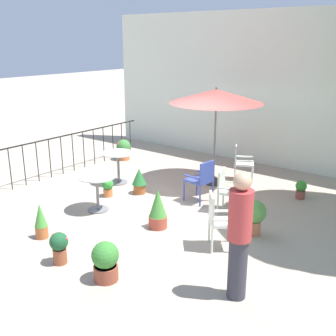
{
  "coord_description": "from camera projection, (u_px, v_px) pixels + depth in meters",
  "views": [
    {
      "loc": [
        5.08,
        -6.45,
        3.39
      ],
      "look_at": [
        0.0,
        0.09,
        0.8
      ],
      "focal_mm": 44.11,
      "sensor_mm": 36.0,
      "label": 1
    }
  ],
  "objects": [
    {
      "name": "ground_plane",
      "position": [
        165.0,
        204.0,
        8.85
      ],
      "size": [
        60.0,
        60.0,
        0.0
      ],
      "primitive_type": "plane",
      "color": "tan"
    },
    {
      "name": "villa_facade",
      "position": [
        259.0,
        89.0,
        11.38
      ],
      "size": [
        9.96,
        0.3,
        4.15
      ],
      "primitive_type": "cube",
      "color": "silver",
      "rests_on": "ground"
    },
    {
      "name": "terrace_railing",
      "position": [
        61.0,
        149.0,
        10.66
      ],
      "size": [
        0.03,
        5.58,
        1.01
      ],
      "color": "black",
      "rests_on": "ground"
    },
    {
      "name": "patio_umbrella_0",
      "position": [
        216.0,
        97.0,
        9.51
      ],
      "size": [
        2.17,
        2.17,
        2.35
      ],
      "color": "#2D2D2D",
      "rests_on": "ground"
    },
    {
      "name": "cafe_table_0",
      "position": [
        118.0,
        162.0,
        10.01
      ],
      "size": [
        0.77,
        0.77,
        0.78
      ],
      "color": "white",
      "rests_on": "ground"
    },
    {
      "name": "cafe_table_1",
      "position": [
        97.0,
        186.0,
        8.39
      ],
      "size": [
        0.77,
        0.77,
        0.75
      ],
      "color": "silver",
      "rests_on": "ground"
    },
    {
      "name": "patio_chair_0",
      "position": [
        241.0,
        161.0,
        10.22
      ],
      "size": [
        0.63,
        0.63,
        0.87
      ],
      "color": "silver",
      "rests_on": "ground"
    },
    {
      "name": "patio_chair_1",
      "position": [
        218.0,
        218.0,
        6.85
      ],
      "size": [
        0.61,
        0.61,
        0.97
      ],
      "color": "silver",
      "rests_on": "ground"
    },
    {
      "name": "patio_chair_2",
      "position": [
        202.0,
        178.0,
        8.82
      ],
      "size": [
        0.55,
        0.52,
        0.94
      ],
      "color": "#38489A",
      "rests_on": "ground"
    },
    {
      "name": "patio_chair_3",
      "position": [
        227.0,
        187.0,
        8.38
      ],
      "size": [
        0.53,
        0.55,
        0.88
      ],
      "color": "silver",
      "rests_on": "ground"
    },
    {
      "name": "potted_plant_0",
      "position": [
        105.0,
        261.0,
        5.99
      ],
      "size": [
        0.4,
        0.4,
        0.61
      ],
      "color": "brown",
      "rests_on": "ground"
    },
    {
      "name": "potted_plant_1",
      "position": [
        139.0,
        180.0,
        9.39
      ],
      "size": [
        0.33,
        0.33,
        0.6
      ],
      "color": "#995129",
      "rests_on": "ground"
    },
    {
      "name": "potted_plant_2",
      "position": [
        41.0,
        221.0,
        7.28
      ],
      "size": [
        0.23,
        0.23,
        0.65
      ],
      "color": "#B56032",
      "rests_on": "ground"
    },
    {
      "name": "potted_plant_3",
      "position": [
        254.0,
        215.0,
        7.37
      ],
      "size": [
        0.42,
        0.42,
        0.66
      ],
      "color": "#C7724B",
      "rests_on": "ground"
    },
    {
      "name": "potted_plant_4",
      "position": [
        124.0,
        149.0,
        12.03
      ],
      "size": [
        0.42,
        0.42,
        0.6
      ],
      "color": "#C46B3F",
      "rests_on": "ground"
    },
    {
      "name": "potted_plant_5",
      "position": [
        59.0,
        246.0,
        6.45
      ],
      "size": [
        0.3,
        0.29,
        0.52
      ],
      "color": "#974E31",
      "rests_on": "ground"
    },
    {
      "name": "potted_plant_6",
      "position": [
        158.0,
        209.0,
        7.67
      ],
      "size": [
        0.35,
        0.35,
        0.77
      ],
      "color": "#AF4A35",
      "rests_on": "ground"
    },
    {
      "name": "potted_plant_7",
      "position": [
        301.0,
        189.0,
        9.11
      ],
      "size": [
        0.24,
        0.24,
        0.42
      ],
      "color": "brown",
      "rests_on": "ground"
    },
    {
      "name": "potted_plant_8",
      "position": [
        108.0,
        186.0,
        9.24
      ],
      "size": [
        0.26,
        0.26,
        0.42
      ],
      "color": "#C56B3A",
      "rests_on": "ground"
    },
    {
      "name": "standing_person",
      "position": [
        239.0,
        235.0,
        5.41
      ],
      "size": [
        0.35,
        0.35,
        1.8
      ],
      "color": "#33333D",
      "rests_on": "ground"
    }
  ]
}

